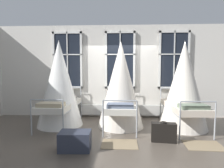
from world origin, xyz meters
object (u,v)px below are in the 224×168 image
Objects in this scene: cot_second at (121,86)px; cot_third at (184,86)px; travel_trunk at (75,141)px; suitcase_dark at (164,132)px; cot_first at (60,84)px.

cot_second reaches higher than cot_third.
cot_second is at bearing 60.50° from travel_trunk.
cot_third is at bearing 60.48° from suitcase_dark.
cot_first is at bearing 90.17° from cot_second.
cot_second is at bearing 86.73° from cot_third.
cot_first is 1.02× the size of cot_second.
cot_third is 3.85× the size of travel_trunk.
suitcase_dark reaches higher than travel_trunk.
travel_trunk is at bearing -151.41° from cot_first.
cot_first is 2.17m from travel_trunk.
suitcase_dark is at bearing 15.29° from travel_trunk.
cot_third reaches higher than suitcase_dark.
travel_trunk is at bearing 119.08° from cot_third.
cot_third reaches higher than travel_trunk.
cot_second is 2.16m from travel_trunk.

